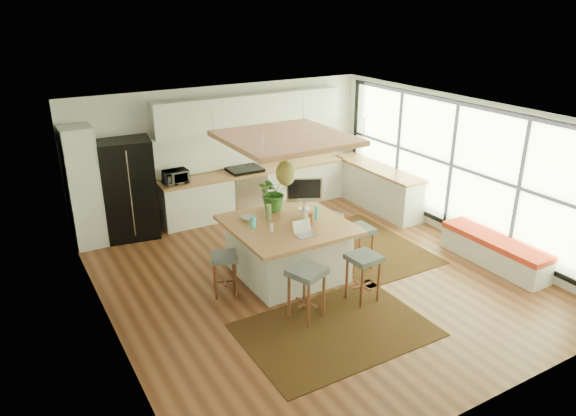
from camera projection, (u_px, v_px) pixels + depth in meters
floor at (313, 276)px, 8.92m from camera, size 7.00×7.00×0.00m
ceiling at (316, 116)px, 7.92m from camera, size 7.00×7.00×0.00m
wall_back at (225, 150)px, 11.23m from camera, size 6.50×0.00×6.50m
wall_front at (495, 303)px, 5.60m from camera, size 6.50×0.00×6.50m
wall_left at (104, 246)px, 6.90m from camera, size 0.00×7.00×7.00m
wall_right at (461, 170)px, 9.94m from camera, size 0.00×7.00×7.00m
window_wall at (460, 168)px, 9.90m from camera, size 0.10×6.20×2.60m
pantry at (83, 188)px, 9.68m from camera, size 0.55×0.60×2.25m
back_counter_base at (256, 191)px, 11.57m from camera, size 4.20×0.60×0.88m
back_counter_top at (255, 170)px, 11.40m from camera, size 4.24×0.64×0.05m
backsplash at (249, 147)px, 11.47m from camera, size 4.20×0.02×0.80m
upper_cabinets at (251, 111)px, 11.05m from camera, size 4.20×0.34×0.70m
range at (245, 190)px, 11.43m from camera, size 0.76×0.62×1.00m
right_counter_base at (377, 188)px, 11.73m from camera, size 0.60×2.50×0.88m
right_counter_top at (378, 168)px, 11.56m from camera, size 0.64×2.54×0.05m
window_bench at (494, 251)px, 9.24m from camera, size 0.52×2.00×0.50m
ceiling_panel at (286, 155)px, 8.34m from camera, size 1.86×1.86×0.80m
rug_near at (336, 330)px, 7.47m from camera, size 2.60×1.80×0.01m
rug_right at (364, 246)px, 9.97m from camera, size 1.80×2.60×0.01m
fridge at (129, 191)px, 10.11m from camera, size 1.06×0.88×1.92m
island at (288, 249)px, 8.83m from camera, size 1.85×1.85×0.93m
stool_near_left at (306, 296)px, 7.65m from camera, size 0.60×0.60×0.79m
stool_near_right at (363, 279)px, 8.12m from camera, size 0.48×0.48×0.76m
stool_right_front at (358, 249)px, 9.08m from camera, size 0.45×0.45×0.76m
stool_right_back at (328, 231)px, 9.77m from camera, size 0.52×0.52×0.69m
stool_left_side at (225, 273)px, 8.28m from camera, size 0.50×0.50×0.68m
laptop at (306, 228)px, 8.16m from camera, size 0.32×0.34×0.24m
monitor at (304, 195)px, 9.12m from camera, size 0.66×0.46×0.58m
microwave at (176, 175)px, 10.48m from camera, size 0.49×0.29×0.32m
island_plant at (274, 196)px, 9.13m from camera, size 0.69×0.74×0.51m
island_bowl at (249, 218)px, 8.77m from camera, size 0.26×0.26×0.06m
island_bottle_0 at (254, 222)px, 8.45m from camera, size 0.07×0.07×0.19m
island_bottle_1 at (270, 226)px, 8.32m from camera, size 0.07×0.07×0.19m
island_bottle_2 at (310, 221)px, 8.50m from camera, size 0.07×0.07×0.19m
island_bottle_3 at (304, 213)px, 8.83m from camera, size 0.07×0.07×0.19m
island_bottle_4 at (269, 215)px, 8.74m from camera, size 0.07×0.07×0.19m
island_bottle_5 at (317, 214)px, 8.78m from camera, size 0.07×0.07×0.19m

